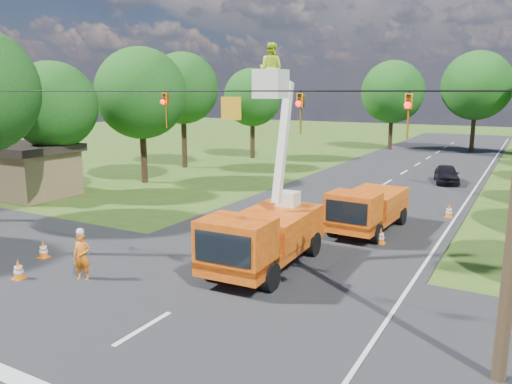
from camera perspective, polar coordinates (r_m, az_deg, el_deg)
The scene contains 21 objects.
ground at distance 31.23m, azimuth 12.44°, elevation -0.42°, with size 140.00×140.00×0.00m, color #355519.
road_main at distance 31.23m, azimuth 12.44°, elevation -0.42°, with size 12.00×100.00×0.06m, color black.
road_cross at distance 15.61m, azimuth -7.75°, elevation -12.44°, with size 56.00×10.00×0.07m, color black.
edge_line at distance 30.16m, azimuth 22.66°, elevation -1.47°, with size 0.12×90.00×0.02m, color silver.
bucket_truck at distance 17.73m, azimuth 0.95°, elevation -3.64°, with size 2.69×6.29×7.91m.
second_truck at distance 23.08m, azimuth 12.63°, elevation -1.83°, with size 2.48×5.74×2.11m.
ground_worker at distance 17.90m, azimuth -19.28°, elevation -6.96°, with size 0.61×0.40×1.67m, color orange.
distant_car at distance 37.02m, azimuth 20.96°, elevation 1.92°, with size 1.50×3.72×1.27m, color black.
traffic_cone_2 at distance 20.40m, azimuth 4.04°, elevation -5.48°, with size 0.38×0.38×0.71m.
traffic_cone_3 at distance 21.52m, azimuth 14.06°, elevation -4.90°, with size 0.38×0.38×0.71m.
traffic_cone_4 at distance 18.88m, azimuth -25.51°, elevation -8.02°, with size 0.38×0.38×0.71m.
traffic_cone_5 at distance 20.80m, azimuth -23.12°, elevation -6.07°, with size 0.38×0.38×0.71m.
traffic_cone_7 at distance 26.96m, azimuth 21.20°, elevation -2.04°, with size 0.38×0.38×0.71m.
signal_span at distance 13.05m, azimuth -0.52°, elevation 9.63°, with size 18.00×0.29×1.07m.
shed at distance 33.29m, azimuth -24.64°, elevation 2.35°, with size 5.50×4.50×3.15m.
tree_left_c at distance 32.38m, azimuth -22.17°, elevation 9.13°, with size 5.20×5.20×8.06m.
tree_left_d at distance 35.42m, azimuth -13.01°, elevation 10.92°, with size 6.20×6.20×9.24m.
tree_left_e at distance 41.96m, azimuth -8.37°, elevation 11.63°, with size 5.80×5.80×9.41m.
tree_left_f at distance 47.54m, azimuth -0.41°, elevation 10.75°, with size 5.40×5.40×8.40m.
tree_far_a at distance 56.03m, azimuth 15.35°, elevation 10.98°, with size 6.60×6.60×9.50m.
tree_far_b at distance 56.62m, azimuth 23.91°, elevation 11.04°, with size 7.00×7.00×10.32m.
Camera 1 is at (8.69, -9.33, 6.30)m, focal length 35.00 mm.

